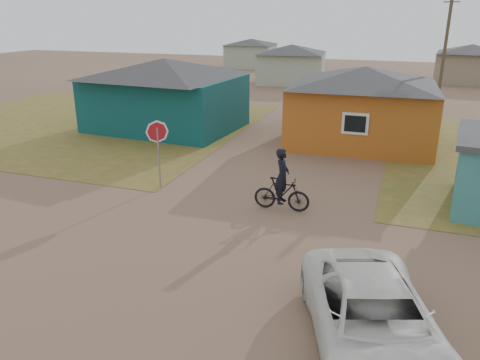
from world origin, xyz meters
name	(u,v)px	position (x,y,z in m)	size (l,w,h in m)	color
ground	(212,260)	(0.00, 0.00, 0.00)	(120.00, 120.00, 0.00)	#7F5E49
grass_nw	(84,123)	(-14.00, 13.00, 0.01)	(20.00, 18.00, 0.00)	olive
house_teal	(165,93)	(-8.50, 13.50, 2.05)	(8.93, 7.08, 4.00)	#0B3B3D
house_yellow	(362,104)	(2.50, 14.00, 2.00)	(7.72, 6.76, 3.90)	#B05B1B
house_pale_west	(292,63)	(-6.00, 34.00, 1.86)	(7.04, 6.15, 3.60)	#9CAB93
house_beige_east	(470,63)	(10.00, 40.00, 1.86)	(6.95, 6.05, 3.60)	gray
house_pale_north	(251,53)	(-14.00, 46.00, 1.75)	(6.28, 5.81, 3.40)	#9CAB93
utility_pole_near	(445,51)	(6.50, 22.00, 4.14)	(1.40, 0.20, 8.00)	brown
utility_pole_far	(447,39)	(7.50, 38.00, 4.14)	(1.40, 0.20, 8.00)	brown
stop_sign	(158,139)	(-4.12, 4.64, 1.93)	(0.84, 0.26, 2.64)	gray
cyclist	(282,188)	(0.90, 4.04, 0.79)	(1.95, 0.71, 2.18)	black
vehicle	(374,320)	(4.42, -2.30, 0.72)	(2.38, 5.17, 1.44)	silver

